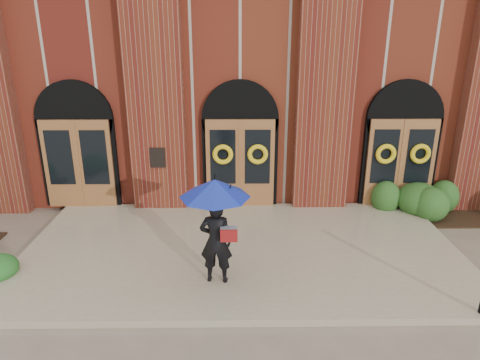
{
  "coord_description": "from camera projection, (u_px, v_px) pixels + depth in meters",
  "views": [
    {
      "loc": [
        -0.14,
        -8.71,
        4.93
      ],
      "look_at": [
        -0.03,
        1.0,
        1.51
      ],
      "focal_mm": 32.0,
      "sensor_mm": 36.0,
      "label": 1
    }
  ],
  "objects": [
    {
      "name": "man_with_umbrella",
      "position": [
        216.0,
        211.0,
        8.14
      ],
      "size": [
        1.47,
        1.47,
        2.16
      ],
      "rotation": [
        0.0,
        0.0,
        3.05
      ],
      "color": "black",
      "rests_on": "landing"
    },
    {
      "name": "landing",
      "position": [
        242.0,
        250.0,
        9.97
      ],
      "size": [
        10.0,
        5.3,
        0.15
      ],
      "primitive_type": "cube",
      "color": "tan",
      "rests_on": "ground"
    },
    {
      "name": "ground",
      "position": [
        242.0,
        256.0,
        9.85
      ],
      "size": [
        90.0,
        90.0,
        0.0
      ],
      "primitive_type": "plane",
      "color": "gray",
      "rests_on": "ground"
    },
    {
      "name": "hedge_wall_right",
      "position": [
        448.0,
        202.0,
        11.83
      ],
      "size": [
        3.42,
        1.37,
        0.88
      ],
      "primitive_type": "ellipsoid",
      "color": "#264D1B",
      "rests_on": "ground"
    },
    {
      "name": "church_building",
      "position": [
        238.0,
        68.0,
        16.98
      ],
      "size": [
        16.2,
        12.53,
        7.0
      ],
      "color": "#602614",
      "rests_on": "ground"
    }
  ]
}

